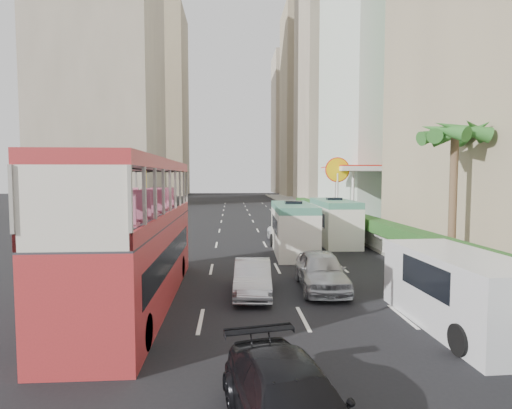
{
  "coord_description": "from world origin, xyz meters",
  "views": [
    {
      "loc": [
        -2.66,
        -14.11,
        4.43
      ],
      "look_at": [
        -1.5,
        4.0,
        3.2
      ],
      "focal_mm": 28.0,
      "sensor_mm": 36.0,
      "label": 1
    }
  ],
  "objects": [
    {
      "name": "panel_van_near",
      "position": [
        4.04,
        -3.03,
        1.11
      ],
      "size": [
        2.36,
        5.6,
        2.22
      ],
      "primitive_type": "cube",
      "rotation": [
        0.0,
        0.0,
        0.03
      ],
      "color": "silver",
      "rests_on": "ground"
    },
    {
      "name": "tower_far_b",
      "position": [
        17.0,
        104.0,
        20.0
      ],
      "size": [
        14.0,
        14.0,
        40.0
      ],
      "primitive_type": "cube",
      "color": "#B3A48D",
      "rests_on": "ground"
    },
    {
      "name": "hedge",
      "position": [
        6.2,
        14.0,
        1.53
      ],
      "size": [
        1.1,
        44.0,
        0.7
      ],
      "primitive_type": "cube",
      "color": "#2D6626",
      "rests_on": "kerb_wall"
    },
    {
      "name": "tower_far_a",
      "position": [
        17.0,
        82.0,
        22.0
      ],
      "size": [
        14.0,
        14.0,
        44.0
      ],
      "primitive_type": "cube",
      "color": "tan",
      "rests_on": "ground"
    },
    {
      "name": "sidewalk",
      "position": [
        9.0,
        25.0,
        0.09
      ],
      "size": [
        6.0,
        120.0,
        0.18
      ],
      "primitive_type": "cube",
      "color": "#99968C",
      "rests_on": "ground"
    },
    {
      "name": "ground_plane",
      "position": [
        0.0,
        0.0,
        0.0
      ],
      "size": [
        200.0,
        200.0,
        0.0
      ],
      "primitive_type": "plane",
      "color": "black",
      "rests_on": "ground"
    },
    {
      "name": "tower_left_b",
      "position": [
        -22.0,
        90.0,
        23.0
      ],
      "size": [
        16.0,
        16.0,
        46.0
      ],
      "primitive_type": "cube",
      "color": "tan",
      "rests_on": "ground"
    },
    {
      "name": "tower_left_a",
      "position": [
        -24.0,
        55.0,
        26.0
      ],
      "size": [
        18.0,
        18.0,
        52.0
      ],
      "primitive_type": "cube",
      "color": "#B3A48D",
      "rests_on": "ground"
    },
    {
      "name": "minibus_near",
      "position": [
        1.01,
        8.97,
        1.45
      ],
      "size": [
        2.46,
        6.62,
        2.9
      ],
      "primitive_type": "cube",
      "rotation": [
        0.0,
        0.0,
        -0.04
      ],
      "color": "silver",
      "rests_on": "ground"
    },
    {
      "name": "tower_mid",
      "position": [
        18.0,
        58.0,
        25.0
      ],
      "size": [
        16.0,
        16.0,
        50.0
      ],
      "primitive_type": "cube",
      "color": "#B3A48D",
      "rests_on": "ground"
    },
    {
      "name": "kerb_wall",
      "position": [
        6.2,
        14.0,
        0.68
      ],
      "size": [
        0.3,
        44.0,
        1.0
      ],
      "primitive_type": "cube",
      "color": "silver",
      "rests_on": "sidewalk"
    },
    {
      "name": "car_silver_lane_b",
      "position": [
        0.92,
        1.31,
        0.0
      ],
      "size": [
        1.99,
        4.49,
        1.5
      ],
      "primitive_type": "imported",
      "rotation": [
        0.0,
        0.0,
        -0.05
      ],
      "color": "#B3B5BA",
      "rests_on": "ground"
    },
    {
      "name": "panel_van_far",
      "position": [
        4.4,
        21.23,
        0.95
      ],
      "size": [
        2.36,
        4.92,
        1.9
      ],
      "primitive_type": "cube",
      "rotation": [
        0.0,
        0.0,
        0.1
      ],
      "color": "silver",
      "rests_on": "ground"
    },
    {
      "name": "shell_station",
      "position": [
        10.0,
        23.0,
        2.75
      ],
      "size": [
        6.5,
        8.0,
        5.5
      ],
      "primitive_type": "cube",
      "color": "silver",
      "rests_on": "ground"
    },
    {
      "name": "double_decker_bus",
      "position": [
        -6.0,
        0.0,
        2.53
      ],
      "size": [
        2.5,
        11.0,
        5.06
      ],
      "primitive_type": "cube",
      "color": "#B42C2E",
      "rests_on": "ground"
    },
    {
      "name": "palm_tree",
      "position": [
        7.8,
        4.0,
        3.38
      ],
      "size": [
        0.36,
        0.36,
        6.4
      ],
      "primitive_type": "cylinder",
      "color": "brown",
      "rests_on": "sidewalk"
    },
    {
      "name": "minibus_far",
      "position": [
        4.34,
        12.39,
        1.46
      ],
      "size": [
        2.38,
        6.63,
        2.91
      ],
      "primitive_type": "cube",
      "rotation": [
        0.0,
        0.0,
        -0.03
      ],
      "color": "silver",
      "rests_on": "ground"
    },
    {
      "name": "van_asset",
      "position": [
        1.18,
        12.92,
        0.0
      ],
      "size": [
        2.44,
        4.48,
        1.19
      ],
      "primitive_type": "imported",
      "rotation": [
        0.0,
        0.0,
        0.11
      ],
      "color": "silver",
      "rests_on": "ground"
    },
    {
      "name": "car_silver_lane_a",
      "position": [
        -1.84,
        0.76,
        0.0
      ],
      "size": [
        1.56,
        3.94,
        1.28
      ],
      "primitive_type": "imported",
      "rotation": [
        0.0,
        0.0,
        -0.05
      ],
      "color": "#B3B5BA",
      "rests_on": "ground"
    }
  ]
}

